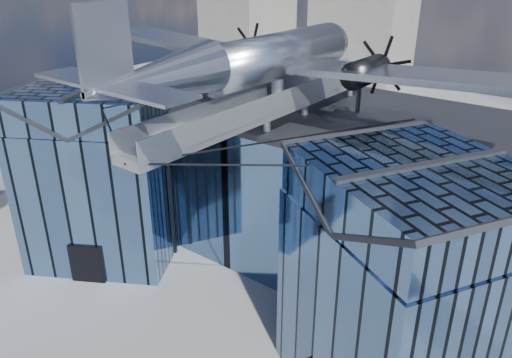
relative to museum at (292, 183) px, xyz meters
The scene contains 4 objects.
ground_plane 8.03m from the museum, 90.00° to the right, with size 120.00×120.00×0.00m, color gray.
museum is the anchor object (origin of this frame).
bg_towers 44.92m from the museum, 88.14° to the left, with size 77.00×24.50×26.00m.
tree_side_w 23.97m from the museum, behind, with size 3.38×3.38×4.78m.
Camera 1 is at (16.16, -18.91, 19.13)m, focal length 35.00 mm.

